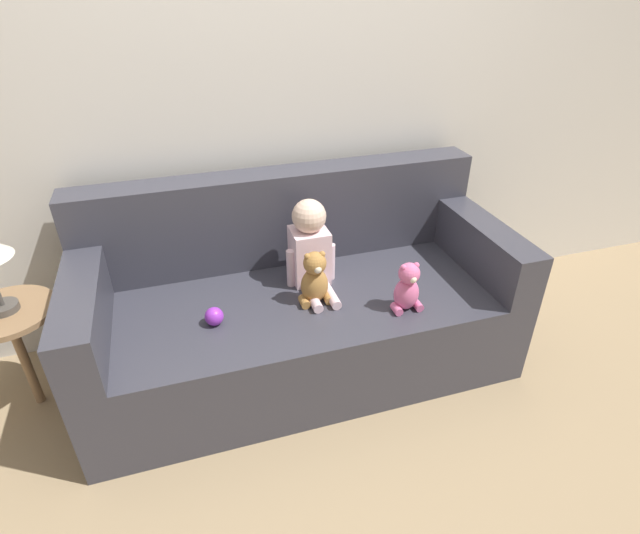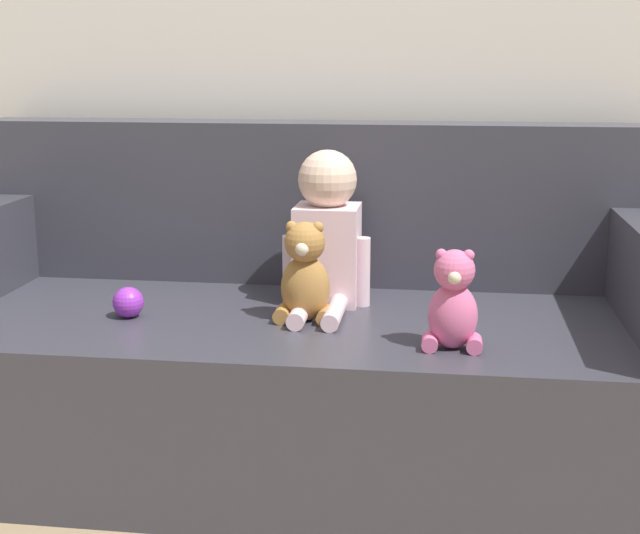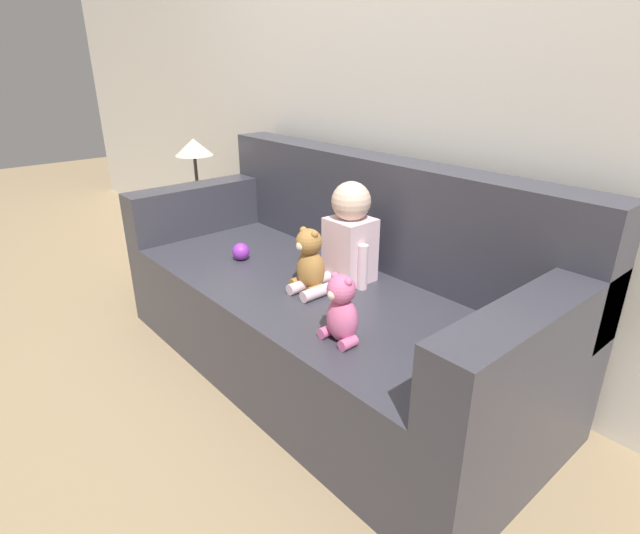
# 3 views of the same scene
# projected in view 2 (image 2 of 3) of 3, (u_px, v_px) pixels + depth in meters

# --- Properties ---
(ground_plane) EXTENTS (12.00, 12.00, 0.00)m
(ground_plane) POSITION_uv_depth(u_px,v_px,m) (296.00, 460.00, 2.48)
(ground_plane) COLOR #9E8460
(couch) EXTENTS (2.01, 0.88, 0.91)m
(couch) POSITION_uv_depth(u_px,v_px,m) (299.00, 344.00, 2.46)
(couch) COLOR #383842
(couch) RESTS_ON ground_plane
(person_baby) EXTENTS (0.24, 0.37, 0.42)m
(person_baby) POSITION_uv_depth(u_px,v_px,m) (327.00, 236.00, 2.41)
(person_baby) COLOR silver
(person_baby) RESTS_ON couch
(teddy_bear_brown) EXTENTS (0.15, 0.12, 0.26)m
(teddy_bear_brown) POSITION_uv_depth(u_px,v_px,m) (305.00, 275.00, 2.26)
(teddy_bear_brown) COLOR #AD7A3D
(teddy_bear_brown) RESTS_ON couch
(plush_toy_side) EXTENTS (0.14, 0.11, 0.24)m
(plush_toy_side) POSITION_uv_depth(u_px,v_px,m) (453.00, 303.00, 2.04)
(plush_toy_side) COLOR #DB6699
(plush_toy_side) RESTS_ON couch
(toy_ball) EXTENTS (0.08, 0.08, 0.08)m
(toy_ball) POSITION_uv_depth(u_px,v_px,m) (128.00, 302.00, 2.31)
(toy_ball) COLOR purple
(toy_ball) RESTS_ON couch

